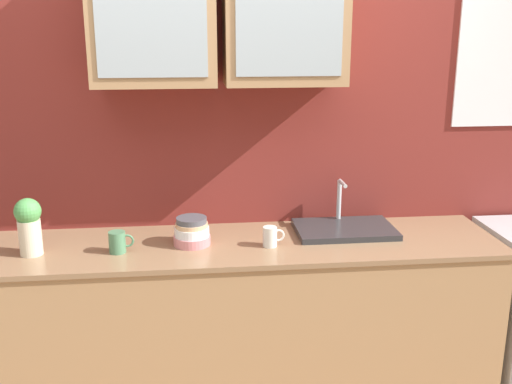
{
  "coord_description": "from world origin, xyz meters",
  "views": [
    {
      "loc": [
        -0.15,
        -2.74,
        1.91
      ],
      "look_at": [
        0.15,
        0.0,
        1.14
      ],
      "focal_mm": 41.9,
      "sensor_mm": 36.0,
      "label": 1
    }
  ],
  "objects_px": {
    "vase": "(29,224)",
    "cup_near_sink": "(271,237)",
    "bowl_stack": "(192,232)",
    "cup_near_bowls": "(118,242)",
    "sink_faucet": "(344,228)"
  },
  "relations": [
    {
      "from": "vase",
      "to": "cup_near_sink",
      "type": "bearing_deg",
      "value": -0.77
    },
    {
      "from": "bowl_stack",
      "to": "cup_near_bowls",
      "type": "relative_size",
      "value": 1.53
    },
    {
      "from": "vase",
      "to": "cup_near_bowls",
      "type": "relative_size",
      "value": 2.31
    },
    {
      "from": "sink_faucet",
      "to": "bowl_stack",
      "type": "bearing_deg",
      "value": -172.85
    },
    {
      "from": "bowl_stack",
      "to": "vase",
      "type": "distance_m",
      "value": 0.75
    },
    {
      "from": "bowl_stack",
      "to": "vase",
      "type": "relative_size",
      "value": 0.66
    },
    {
      "from": "sink_faucet",
      "to": "vase",
      "type": "relative_size",
      "value": 1.86
    },
    {
      "from": "sink_faucet",
      "to": "cup_near_sink",
      "type": "relative_size",
      "value": 4.77
    },
    {
      "from": "bowl_stack",
      "to": "cup_near_bowls",
      "type": "xyz_separation_m",
      "value": [
        -0.34,
        -0.07,
        -0.01
      ]
    },
    {
      "from": "cup_near_sink",
      "to": "cup_near_bowls",
      "type": "xyz_separation_m",
      "value": [
        -0.72,
        -0.0,
        0.0
      ]
    },
    {
      "from": "vase",
      "to": "cup_near_bowls",
      "type": "distance_m",
      "value": 0.41
    },
    {
      "from": "vase",
      "to": "cup_near_sink",
      "type": "xyz_separation_m",
      "value": [
        1.12,
        -0.02,
        -0.1
      ]
    },
    {
      "from": "bowl_stack",
      "to": "vase",
      "type": "height_order",
      "value": "vase"
    },
    {
      "from": "vase",
      "to": "cup_near_sink",
      "type": "relative_size",
      "value": 2.56
    },
    {
      "from": "sink_faucet",
      "to": "cup_near_sink",
      "type": "height_order",
      "value": "sink_faucet"
    }
  ]
}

